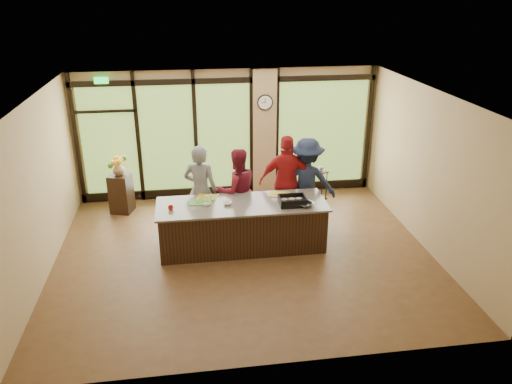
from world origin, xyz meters
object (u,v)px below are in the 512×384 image
object	(u,v)px
bar_cart	(311,183)
island_base	(242,226)
cook_right	(306,182)
roasting_pan	(292,202)
cook_left	(201,190)
flower_stand	(121,193)

from	to	relation	value
bar_cart	island_base	bearing A→B (deg)	-152.64
island_base	bar_cart	world-z (taller)	bar_cart
island_base	cook_right	world-z (taller)	cook_right
cook_right	roasting_pan	world-z (taller)	cook_right
cook_left	flower_stand	world-z (taller)	cook_left
cook_right	bar_cart	world-z (taller)	cook_right
island_base	cook_left	world-z (taller)	cook_left
roasting_pan	bar_cart	world-z (taller)	roasting_pan
cook_left	cook_right	xyz separation A→B (m)	(2.19, 0.14, 0.00)
roasting_pan	island_base	bearing A→B (deg)	169.83
cook_right	bar_cart	size ratio (longest dim) A/B	2.03
roasting_pan	flower_stand	distance (m)	4.08
cook_right	roasting_pan	size ratio (longest dim) A/B	3.82
roasting_pan	bar_cart	size ratio (longest dim) A/B	0.53
cook_left	bar_cart	xyz separation A→B (m)	(2.53, 1.02, -0.38)
island_base	cook_right	size ratio (longest dim) A/B	1.65
roasting_pan	flower_stand	world-z (taller)	roasting_pan
flower_stand	bar_cart	world-z (taller)	bar_cart
cook_left	cook_right	size ratio (longest dim) A/B	1.00
roasting_pan	bar_cart	bearing A→B (deg)	66.93
island_base	flower_stand	bearing A→B (deg)	140.65
cook_left	bar_cart	world-z (taller)	cook_left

